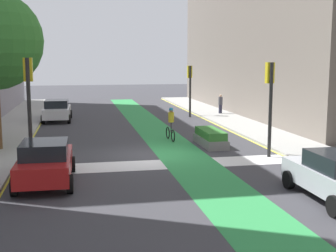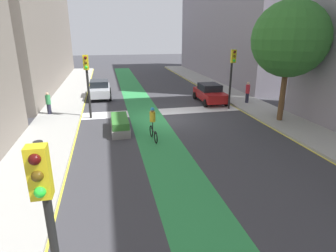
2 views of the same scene
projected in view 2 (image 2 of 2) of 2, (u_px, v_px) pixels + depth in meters
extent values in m
plane|color=#38383D|center=(168.00, 119.00, 19.55)|extent=(120.00, 120.00, 0.00)
cube|color=#2D8C47|center=(148.00, 120.00, 19.27)|extent=(2.40, 60.00, 0.01)
cube|color=silver|center=(163.00, 112.00, 21.40)|extent=(12.00, 1.80, 0.01)
cube|color=#9E9E99|center=(266.00, 112.00, 21.05)|extent=(3.00, 60.00, 0.15)
cube|color=yellow|center=(247.00, 114.00, 20.77)|extent=(0.16, 60.00, 0.01)
cube|color=#9E9E99|center=(54.00, 125.00, 18.00)|extent=(3.00, 60.00, 0.15)
cube|color=yellow|center=(78.00, 125.00, 18.33)|extent=(0.16, 60.00, 0.01)
cube|color=gray|center=(243.00, 7.00, 35.47)|extent=(9.04, 25.55, 17.55)
cube|color=slate|center=(25.00, 24.00, 30.00)|extent=(6.19, 27.62, 13.17)
cylinder|color=black|center=(88.00, 87.00, 19.16)|extent=(0.16, 0.16, 4.34)
cube|color=gold|center=(86.00, 62.00, 18.43)|extent=(0.35, 0.28, 0.95)
sphere|color=#3F0A0A|center=(85.00, 58.00, 18.21)|extent=(0.20, 0.20, 0.20)
sphere|color=#4C380C|center=(86.00, 63.00, 18.30)|extent=(0.20, 0.20, 0.20)
sphere|color=#26D833|center=(86.00, 67.00, 18.40)|extent=(0.20, 0.20, 0.20)
cylinder|color=black|center=(231.00, 80.00, 21.53)|extent=(0.16, 0.16, 4.54)
cube|color=gold|center=(233.00, 56.00, 20.78)|extent=(0.35, 0.28, 0.95)
sphere|color=#3F0A0A|center=(235.00, 52.00, 20.55)|extent=(0.20, 0.20, 0.20)
sphere|color=#4C380C|center=(234.00, 56.00, 20.65)|extent=(0.20, 0.20, 0.20)
sphere|color=#26D833|center=(234.00, 60.00, 20.74)|extent=(0.20, 0.20, 0.20)
cylinder|color=black|center=(53.00, 238.00, 5.40)|extent=(0.16, 0.16, 3.99)
cube|color=gold|center=(39.00, 172.00, 4.73)|extent=(0.35, 0.28, 0.95)
sphere|color=#3F0A0A|center=(35.00, 159.00, 4.50)|extent=(0.20, 0.20, 0.20)
sphere|color=#4C380C|center=(37.00, 176.00, 4.60)|extent=(0.20, 0.20, 0.20)
sphere|color=#26D833|center=(40.00, 192.00, 4.69)|extent=(0.20, 0.20, 0.20)
cube|color=#A51919|center=(210.00, 95.00, 24.02)|extent=(1.87, 4.23, 0.70)
cube|color=black|center=(210.00, 87.00, 24.01)|extent=(1.63, 2.03, 0.55)
cylinder|color=black|center=(226.00, 102.00, 22.94)|extent=(0.23, 0.64, 0.64)
cylinder|color=black|center=(205.00, 103.00, 22.60)|extent=(0.23, 0.64, 0.64)
cylinder|color=black|center=(214.00, 95.00, 25.67)|extent=(0.23, 0.64, 0.64)
cylinder|color=black|center=(195.00, 96.00, 25.33)|extent=(0.23, 0.64, 0.64)
cube|color=#B2B7BF|center=(100.00, 91.00, 25.74)|extent=(1.84, 4.22, 0.70)
cube|color=black|center=(99.00, 83.00, 25.73)|extent=(1.62, 2.02, 0.55)
cylinder|color=black|center=(110.00, 97.00, 24.66)|extent=(0.23, 0.64, 0.64)
cylinder|color=black|center=(89.00, 98.00, 24.31)|extent=(0.23, 0.64, 0.64)
cylinder|color=black|center=(110.00, 91.00, 27.39)|extent=(0.23, 0.64, 0.64)
cylinder|color=black|center=(91.00, 92.00, 27.04)|extent=(0.23, 0.64, 0.64)
torus|color=black|center=(156.00, 137.00, 15.23)|extent=(0.11, 0.68, 0.68)
torus|color=black|center=(151.00, 131.00, 16.18)|extent=(0.11, 0.68, 0.68)
cylinder|color=black|center=(153.00, 131.00, 15.65)|extent=(0.13, 0.95, 0.06)
cylinder|color=black|center=(153.00, 126.00, 15.70)|extent=(0.05, 0.05, 0.50)
cylinder|color=gold|center=(153.00, 117.00, 15.53)|extent=(0.32, 0.32, 0.55)
sphere|color=#8C6647|center=(152.00, 110.00, 15.41)|extent=(0.22, 0.22, 0.22)
sphere|color=#268CCC|center=(152.00, 109.00, 15.40)|extent=(0.23, 0.23, 0.23)
cylinder|color=#262638|center=(49.00, 109.00, 20.21)|extent=(0.28, 0.28, 0.72)
cylinder|color=#338C4C|center=(48.00, 100.00, 20.00)|extent=(0.34, 0.34, 0.64)
sphere|color=tan|center=(47.00, 94.00, 19.86)|extent=(0.21, 0.21, 0.21)
cylinder|color=#262638|center=(247.00, 98.00, 23.42)|extent=(0.28, 0.28, 0.80)
cylinder|color=red|center=(248.00, 89.00, 23.18)|extent=(0.34, 0.34, 0.71)
sphere|color=beige|center=(248.00, 83.00, 23.03)|extent=(0.23, 0.23, 0.23)
cylinder|color=brown|center=(283.00, 94.00, 18.39)|extent=(0.36, 0.36, 3.56)
sphere|color=#2D6B28|center=(290.00, 39.00, 17.31)|extent=(4.68, 4.68, 4.68)
cube|color=slate|center=(120.00, 127.00, 17.19)|extent=(1.08, 3.07, 0.45)
cube|color=#33722D|center=(120.00, 121.00, 17.05)|extent=(0.97, 2.76, 0.40)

